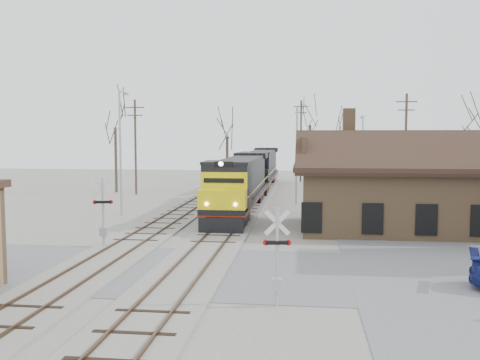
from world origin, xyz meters
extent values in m
plane|color=gray|center=(0.00, 0.00, 0.00)|extent=(140.00, 140.00, 0.00)
cube|color=#5E5E63|center=(0.00, 0.00, 0.01)|extent=(60.00, 9.00, 0.03)
cube|color=gray|center=(0.00, 15.00, 0.06)|extent=(3.40, 90.00, 0.12)
cube|color=#473323|center=(-0.72, 15.00, 0.17)|extent=(0.08, 90.00, 0.14)
cube|color=#473323|center=(0.72, 15.00, 0.17)|extent=(0.08, 90.00, 0.14)
cube|color=gray|center=(-4.50, 15.00, 0.06)|extent=(3.40, 90.00, 0.12)
cube|color=#473323|center=(-5.22, 15.00, 0.17)|extent=(0.08, 90.00, 0.14)
cube|color=#473323|center=(-3.78, 15.00, 0.17)|extent=(0.08, 90.00, 0.14)
cube|color=olive|center=(12.00, 12.00, 2.00)|extent=(14.00, 8.00, 4.00)
cube|color=black|center=(12.00, 12.00, 4.10)|extent=(15.20, 9.20, 0.30)
cube|color=black|center=(12.00, 9.70, 5.10)|extent=(15.00, 4.71, 2.66)
cube|color=black|center=(12.00, 14.30, 5.10)|extent=(15.00, 4.71, 2.66)
cube|color=olive|center=(8.00, 13.50, 6.80)|extent=(0.80, 0.80, 2.20)
cube|color=black|center=(0.00, 12.41, 0.55)|extent=(2.48, 3.97, 0.99)
cube|color=black|center=(0.00, 25.32, 0.55)|extent=(2.48, 3.97, 0.99)
cube|color=black|center=(0.00, 18.87, 1.34)|extent=(2.98, 19.86, 0.35)
cube|color=maroon|center=(0.00, 18.87, 1.12)|extent=(3.00, 19.86, 0.12)
cube|color=black|center=(0.00, 20.11, 2.88)|extent=(2.58, 14.40, 2.78)
cube|color=black|center=(0.00, 11.52, 2.88)|extent=(2.98, 2.78, 2.78)
cube|color=yellow|center=(0.00, 9.83, 2.04)|extent=(2.98, 1.79, 1.39)
cube|color=black|center=(0.00, 8.84, 0.55)|extent=(2.78, 0.25, 0.99)
cylinder|color=#FFF2CC|center=(0.00, 8.92, 4.37)|extent=(0.28, 0.10, 0.28)
cube|color=black|center=(0.00, 32.77, 0.55)|extent=(2.48, 3.97, 0.99)
cube|color=black|center=(0.00, 45.68, 0.55)|extent=(2.48, 3.97, 0.99)
cube|color=black|center=(0.00, 39.22, 1.34)|extent=(2.98, 19.86, 0.35)
cube|color=maroon|center=(0.00, 39.22, 1.12)|extent=(3.00, 19.86, 0.12)
cube|color=black|center=(0.00, 40.46, 2.88)|extent=(2.58, 14.40, 2.78)
cube|color=black|center=(0.00, 31.88, 2.88)|extent=(2.98, 2.78, 2.78)
cube|color=black|center=(0.00, 30.19, 2.04)|extent=(2.98, 1.79, 1.39)
cube|color=black|center=(0.00, 29.20, 0.55)|extent=(2.78, 0.25, 0.99)
cylinder|color=#A5A8AD|center=(4.14, -4.60, 1.78)|extent=(0.12, 0.12, 3.56)
cube|color=silver|center=(4.14, -4.60, 3.02)|extent=(0.93, 0.15, 0.93)
cube|color=silver|center=(4.14, -4.60, 3.02)|extent=(0.93, 0.15, 0.93)
cube|color=black|center=(4.14, -4.60, 2.31)|extent=(0.81, 0.25, 0.13)
cylinder|color=#B20C0C|center=(3.74, -4.65, 2.31)|extent=(0.22, 0.11, 0.21)
cylinder|color=#B20C0C|center=(4.54, -4.55, 2.31)|extent=(0.22, 0.11, 0.21)
cube|color=#A5A8AD|center=(4.14, -4.60, 0.80)|extent=(0.36, 0.27, 0.44)
cylinder|color=#A5A8AD|center=(-5.77, 4.43, 1.91)|extent=(0.13, 0.13, 3.82)
cube|color=silver|center=(-5.77, 4.43, 3.25)|extent=(0.99, 0.25, 1.00)
cube|color=silver|center=(-5.77, 4.43, 3.25)|extent=(0.99, 0.25, 1.00)
cube|color=black|center=(-5.77, 4.43, 2.49)|extent=(0.87, 0.33, 0.14)
cylinder|color=#B20C0C|center=(-5.35, 4.52, 2.49)|extent=(0.24, 0.13, 0.23)
cylinder|color=#B20C0C|center=(-6.19, 4.34, 2.49)|extent=(0.24, 0.13, 0.23)
cube|color=#A5A8AD|center=(-5.77, 4.43, 0.86)|extent=(0.38, 0.29, 0.48)
cylinder|color=#A5A8AD|center=(-8.73, 15.65, 4.75)|extent=(0.18, 0.18, 9.49)
cylinder|color=#A5A8AD|center=(-8.73, 16.55, 9.39)|extent=(0.12, 1.80, 0.12)
cube|color=#A5A8AD|center=(-8.73, 17.35, 9.29)|extent=(0.25, 0.50, 0.12)
cylinder|color=#A5A8AD|center=(4.36, 24.34, 4.30)|extent=(0.18, 0.18, 8.61)
cylinder|color=#A5A8AD|center=(4.36, 25.24, 8.51)|extent=(0.12, 1.80, 0.12)
cube|color=#A5A8AD|center=(4.36, 26.04, 8.41)|extent=(0.25, 0.50, 0.12)
cylinder|color=#A5A8AD|center=(11.24, 35.70, 4.13)|extent=(0.18, 0.18, 8.27)
cylinder|color=#A5A8AD|center=(11.24, 36.60, 8.17)|extent=(0.12, 1.80, 0.12)
cube|color=#A5A8AD|center=(11.24, 37.40, 8.07)|extent=(0.25, 0.50, 0.12)
cylinder|color=#382D23|center=(-12.27, 30.20, 4.88)|extent=(0.24, 0.24, 9.76)
cube|color=#382D23|center=(-12.27, 30.20, 8.96)|extent=(2.00, 0.10, 0.10)
cube|color=#382D23|center=(-12.27, 30.20, 8.16)|extent=(1.60, 0.10, 0.10)
cylinder|color=#382D23|center=(4.53, 47.78, 5.35)|extent=(0.24, 0.24, 10.70)
cube|color=#382D23|center=(4.53, 47.78, 9.90)|extent=(2.00, 0.10, 0.10)
cube|color=#382D23|center=(4.53, 47.78, 9.10)|extent=(1.60, 0.10, 0.10)
cylinder|color=#382D23|center=(14.81, 30.46, 5.08)|extent=(0.24, 0.24, 10.16)
cube|color=#382D23|center=(14.81, 30.46, 9.36)|extent=(2.00, 0.10, 0.10)
cube|color=#382D23|center=(14.81, 30.46, 8.56)|extent=(1.60, 0.10, 0.10)
cylinder|color=#382D23|center=(-15.08, 32.07, 3.48)|extent=(0.32, 0.32, 6.96)
cylinder|color=#382D23|center=(-3.59, 36.17, 2.99)|extent=(0.32, 0.32, 5.99)
cylinder|color=#382D23|center=(5.70, 45.99, 3.72)|extent=(0.32, 0.32, 7.45)
cylinder|color=#382D23|center=(9.95, 43.62, 2.87)|extent=(0.32, 0.32, 5.74)
cylinder|color=#382D23|center=(22.95, 38.06, 3.27)|extent=(0.32, 0.32, 6.53)
camera|label=1|loc=(5.09, -23.20, 6.07)|focal=40.00mm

